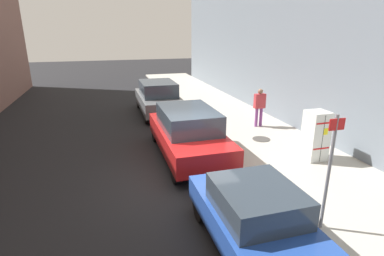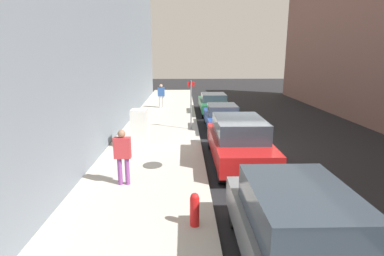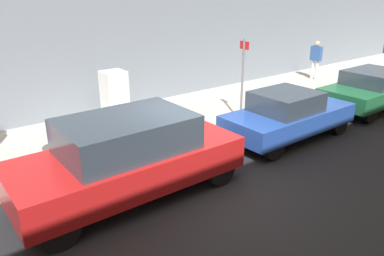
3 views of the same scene
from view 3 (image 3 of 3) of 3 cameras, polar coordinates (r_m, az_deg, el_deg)
The scene contains 9 objects.
ground_plane at distance 8.65m, azimuth 2.03°, elevation -8.07°, with size 80.00×80.00×0.00m, color black.
sidewalk_slab at distance 11.60m, azimuth -10.28°, elevation -0.36°, with size 4.08×44.00×0.13m, color #B2ADA0.
discarded_refrigerator at distance 11.86m, azimuth -11.68°, elevation 4.57°, with size 0.67×0.69×1.66m.
manhole_cover at distance 10.72m, azimuth -20.06°, elevation -2.70°, with size 0.70×0.70×0.02m, color #47443F.
street_sign_post at distance 11.76m, azimuth 7.71°, elevation 7.81°, with size 0.36×0.07×2.60m.
pedestrian_standing_near at distance 18.35m, azimuth 18.35°, elevation 10.22°, with size 0.51×0.24×1.76m.
parked_suv_red at distance 7.86m, azimuth -9.70°, elevation -4.22°, with size 1.99×4.77×1.74m.
parked_hatchback_blue at distance 11.09m, azimuth 14.42°, elevation 1.95°, with size 1.71×4.09×1.43m.
parked_sedan_green at distance 15.14m, azimuth 26.12°, elevation 5.49°, with size 1.85×4.73×1.41m.
Camera 3 is at (5.81, -4.88, 4.16)m, focal length 35.00 mm.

